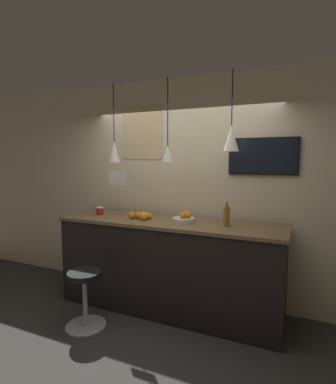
# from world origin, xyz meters

# --- Properties ---
(ground_plane) EXTENTS (14.00, 14.00, 0.00)m
(ground_plane) POSITION_xyz_m (0.00, 0.00, 0.00)
(ground_plane) COLOR #33302D
(back_wall) EXTENTS (8.00, 0.06, 2.90)m
(back_wall) POSITION_xyz_m (0.00, 1.12, 1.45)
(back_wall) COLOR beige
(back_wall) RESTS_ON ground_plane
(service_counter) EXTENTS (2.75, 0.73, 1.12)m
(service_counter) POSITION_xyz_m (0.00, 0.64, 0.56)
(service_counter) COLOR black
(service_counter) RESTS_ON ground_plane
(bar_stool) EXTENTS (0.44, 0.44, 0.63)m
(bar_stool) POSITION_xyz_m (-0.68, -0.09, 0.41)
(bar_stool) COLOR #B7B7BC
(bar_stool) RESTS_ON ground_plane
(fruit_bowl) EXTENTS (0.27, 0.27, 0.14)m
(fruit_bowl) POSITION_xyz_m (0.21, 0.64, 1.16)
(fruit_bowl) COLOR beige
(fruit_bowl) RESTS_ON service_counter
(orange_pile) EXTENTS (0.29, 0.27, 0.09)m
(orange_pile) POSITION_xyz_m (-0.35, 0.61, 1.16)
(orange_pile) COLOR orange
(orange_pile) RESTS_ON service_counter
(juice_bottle) EXTENTS (0.07, 0.07, 0.27)m
(juice_bottle) POSITION_xyz_m (0.71, 0.63, 1.23)
(juice_bottle) COLOR olive
(juice_bottle) RESTS_ON service_counter
(spread_jar) EXTENTS (0.10, 0.10, 0.10)m
(spread_jar) POSITION_xyz_m (-1.00, 0.63, 1.17)
(spread_jar) COLOR red
(spread_jar) RESTS_ON service_counter
(pendant_lamp_left) EXTENTS (0.15, 0.15, 0.99)m
(pendant_lamp_left) POSITION_xyz_m (-0.74, 0.63, 1.95)
(pendant_lamp_left) COLOR black
(pendant_lamp_middle) EXTENTS (0.14, 0.14, 0.98)m
(pendant_lamp_middle) POSITION_xyz_m (0.00, 0.63, 1.93)
(pendant_lamp_middle) COLOR black
(pendant_lamp_right) EXTENTS (0.17, 0.17, 0.86)m
(pendant_lamp_right) POSITION_xyz_m (0.74, 0.63, 2.08)
(pendant_lamp_right) COLOR black
(mounted_tv) EXTENTS (0.79, 0.04, 0.43)m
(mounted_tv) POSITION_xyz_m (1.03, 1.06, 1.89)
(mounted_tv) COLOR black
(hanging_menu_board) EXTENTS (0.24, 0.01, 0.17)m
(hanging_menu_board) POSITION_xyz_m (-0.52, 0.35, 1.64)
(hanging_menu_board) COLOR silver
(wall_poster) EXTENTS (0.61, 0.01, 0.71)m
(wall_poster) POSITION_xyz_m (-0.59, 1.08, 2.21)
(wall_poster) COLOR #DBBC84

